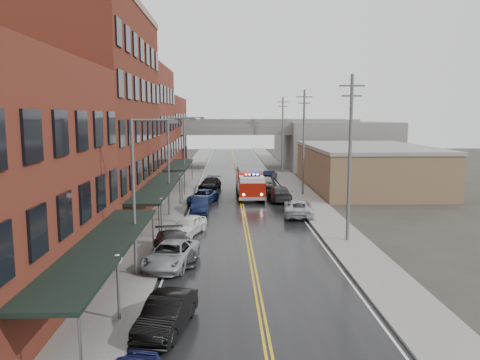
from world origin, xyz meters
name	(u,v)px	position (x,y,z in m)	size (l,w,h in m)	color
ground	(266,342)	(0.00, 0.00, 0.00)	(220.00, 220.00, 0.00)	#2D2B26
road	(242,204)	(0.00, 30.00, 0.01)	(11.00, 160.00, 0.02)	black
sidewalk_left	(172,203)	(-7.30, 30.00, 0.07)	(3.00, 160.00, 0.15)	slate
sidewalk_right	(311,203)	(7.30, 30.00, 0.07)	(3.00, 160.00, 0.15)	slate
curb_left	(188,203)	(-5.65, 30.00, 0.07)	(0.30, 160.00, 0.15)	gray
curb_right	(296,203)	(5.65, 30.00, 0.07)	(0.30, 160.00, 0.15)	gray
brick_building_b	(90,117)	(-13.30, 23.00, 9.00)	(9.00, 20.00, 18.00)	#5B2318
brick_building_c	(132,129)	(-13.30, 40.50, 7.50)	(9.00, 15.00, 15.00)	maroon
brick_building_far	(154,135)	(-13.30, 58.00, 6.00)	(9.00, 20.00, 12.00)	#5F2518
tan_building	(366,169)	(16.00, 40.00, 2.50)	(14.00, 22.00, 5.00)	brown
right_far_block	(330,143)	(18.00, 70.00, 4.00)	(18.00, 30.00, 8.00)	slate
awning_0	(104,245)	(-7.49, 4.00, 2.99)	(2.60, 16.00, 3.09)	black
awning_1	(160,186)	(-7.49, 23.00, 2.99)	(2.60, 18.00, 3.09)	black
awning_2	(179,165)	(-7.49, 40.50, 2.99)	(2.60, 13.00, 3.09)	black
globe_lamp_0	(118,272)	(-6.40, 2.00, 2.31)	(0.44, 0.44, 3.12)	#59595B
globe_lamp_1	(161,209)	(-6.40, 16.00, 2.31)	(0.44, 0.44, 3.12)	#59595B
globe_lamp_2	(180,182)	(-6.40, 30.00, 2.31)	(0.44, 0.44, 3.12)	#59595B
street_lamp_0	(138,187)	(-6.55, 8.00, 5.19)	(2.64, 0.22, 9.00)	#59595B
street_lamp_1	(171,160)	(-6.55, 24.00, 5.19)	(2.64, 0.22, 9.00)	#59595B
street_lamp_2	(186,148)	(-6.55, 40.00, 5.19)	(2.64, 0.22, 9.00)	#59595B
utility_pole_0	(350,156)	(7.20, 15.00, 6.31)	(1.80, 0.24, 12.00)	#59595B
utility_pole_1	(304,141)	(7.20, 35.00, 6.31)	(1.80, 0.24, 12.00)	#59595B
utility_pole_2	(283,134)	(7.20, 55.00, 6.31)	(1.80, 0.24, 12.00)	#59595B
overpass	(236,134)	(0.00, 62.00, 5.99)	(40.00, 10.00, 7.50)	slate
fire_truck	(250,182)	(1.02, 33.92, 1.72)	(3.64, 8.75, 3.17)	maroon
parked_car_left_1	(166,314)	(-4.19, 1.14, 0.75)	(1.60, 4.58, 1.51)	black
parked_car_left_2	(171,254)	(-5.00, 9.75, 0.75)	(2.48, 5.38, 1.50)	#9DA0A5
parked_car_left_3	(174,246)	(-5.00, 11.35, 0.81)	(2.27, 5.58, 1.62)	#2A2A2D
parked_car_left_4	(189,225)	(-4.54, 17.55, 0.72)	(1.71, 4.25, 1.45)	white
parked_car_left_5	(200,205)	(-4.11, 25.77, 0.74)	(1.58, 4.52, 1.49)	#0E1734
parked_car_left_6	(203,197)	(-4.10, 30.44, 0.70)	(2.31, 5.01, 1.39)	navy
parked_car_left_7	(210,184)	(-3.60, 39.20, 0.75)	(2.11, 5.20, 1.51)	black
parked_car_right_0	(298,208)	(4.94, 23.80, 0.77)	(2.56, 5.55, 1.54)	#B2B6BB
parked_car_right_1	(279,194)	(4.06, 31.54, 0.80)	(2.23, 5.49, 1.59)	#2B2B2E
parked_car_right_2	(267,181)	(3.61, 41.80, 0.70)	(1.65, 4.11, 1.40)	#BDBDBD
parked_car_right_3	(270,175)	(4.61, 48.19, 0.67)	(1.42, 4.07, 1.34)	black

